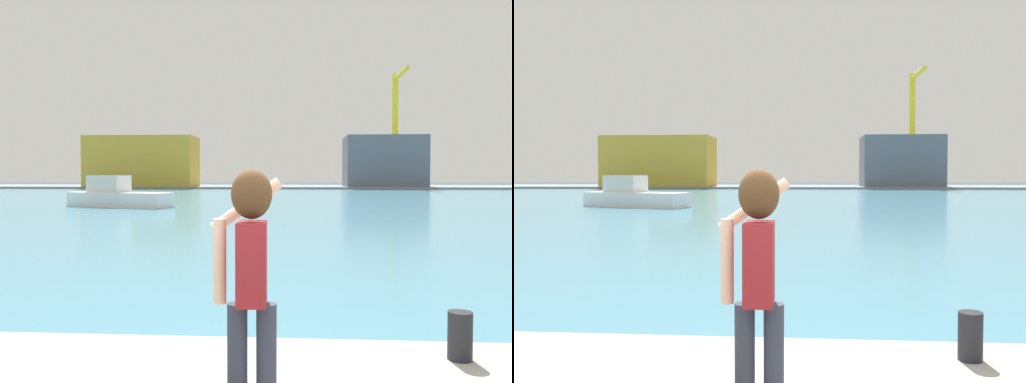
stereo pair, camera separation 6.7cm
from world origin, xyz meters
TOP-DOWN VIEW (x-y plane):
  - ground_plane at (0.00, 50.00)m, footprint 220.00×220.00m
  - harbor_water at (0.00, 52.00)m, footprint 140.00×100.00m
  - far_shore_dock at (0.00, 92.00)m, footprint 140.00×20.00m
  - person_photographer at (-0.22, 0.07)m, footprint 0.53×0.55m
  - harbor_bollard at (1.60, 1.46)m, footprint 0.22×0.22m
  - boat_moored at (-12.73, 34.40)m, footprint 8.16×4.79m
  - warehouse_left at (-25.84, 86.49)m, footprint 17.95×9.02m
  - warehouse_right at (14.68, 88.23)m, footprint 12.86×10.09m
  - port_crane at (16.77, 88.63)m, footprint 1.01×9.75m

SIDE VIEW (x-z plane):
  - ground_plane at x=0.00m, z-range 0.00..0.00m
  - harbor_water at x=0.00m, z-range 0.00..0.02m
  - far_shore_dock at x=0.00m, z-range 0.00..0.35m
  - boat_moored at x=-12.73m, z-range -0.32..1.95m
  - harbor_bollard at x=1.60m, z-range 0.65..1.09m
  - person_photographer at x=-0.22m, z-range 0.84..2.58m
  - warehouse_right at x=14.68m, z-range 0.35..8.70m
  - warehouse_left at x=-25.84m, z-range 0.35..8.73m
  - port_crane at x=16.77m, z-range 2.03..20.99m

